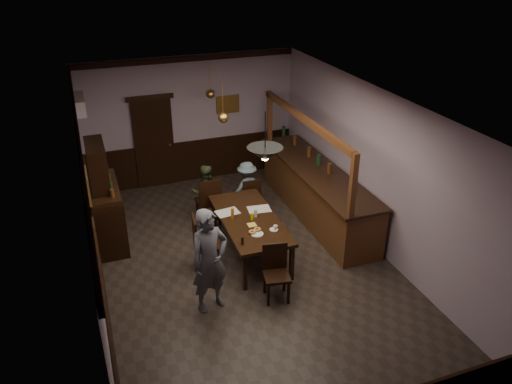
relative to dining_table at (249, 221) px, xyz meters
name	(u,v)px	position (x,y,z in m)	size (l,w,h in m)	color
room	(247,194)	(-0.20, -0.46, 0.81)	(5.01, 8.01, 3.01)	#2D2621
dining_table	(249,221)	(0.00, 0.00, 0.00)	(1.05, 2.22, 0.75)	black
chair_far_left	(209,199)	(-0.42, 1.27, -0.11)	(0.47, 0.47, 1.05)	black
chair_far_right	(251,196)	(0.48, 1.27, -0.19)	(0.42, 0.42, 0.90)	black
chair_near	(276,269)	(-0.02, -1.32, -0.17)	(0.48, 0.48, 0.94)	black
chair_side	(202,241)	(-0.94, -0.17, -0.12)	(0.51, 0.51, 1.04)	black
person_standing	(210,261)	(-1.08, -1.23, 0.19)	(0.64, 0.42, 1.74)	#575864
person_seated_left	(205,192)	(-0.41, 1.56, -0.08)	(0.59, 0.46, 1.21)	#455231
person_seated_right	(247,187)	(0.49, 1.54, -0.11)	(0.74, 0.43, 1.14)	slate
newspaper_left	(227,212)	(-0.31, 0.33, 0.07)	(0.42, 0.30, 0.01)	silver
newspaper_right	(259,209)	(0.28, 0.25, 0.07)	(0.42, 0.30, 0.01)	silver
napkin	(252,225)	(-0.04, -0.24, 0.07)	(0.15, 0.15, 0.00)	#DDBC51
saucer	(274,230)	(0.26, -0.54, 0.07)	(0.15, 0.15, 0.01)	white
coffee_cup	(275,227)	(0.29, -0.54, 0.11)	(0.08, 0.08, 0.07)	white
pastry_plate	(257,234)	(-0.06, -0.57, 0.07)	(0.22, 0.22, 0.01)	white
pastry_ring_a	(252,232)	(-0.13, -0.52, 0.10)	(0.13, 0.13, 0.04)	#C68C47
pastry_ring_b	(257,229)	(-0.02, -0.47, 0.10)	(0.13, 0.13, 0.04)	#C68C47
soda_can	(252,217)	(0.02, -0.08, 0.12)	(0.07, 0.07, 0.12)	yellow
beer_glass	(232,213)	(-0.29, 0.11, 0.16)	(0.06, 0.06, 0.20)	#BF721E
water_glass	(255,213)	(0.12, 0.01, 0.14)	(0.06, 0.06, 0.15)	silver
pepper_mill	(242,241)	(-0.40, -0.78, 0.13)	(0.04, 0.04, 0.14)	black
sideboard	(105,204)	(-2.41, 1.35, 0.12)	(0.55, 1.53, 2.02)	black
bar_counter	(316,191)	(1.79, 0.87, -0.11)	(0.93, 4.00, 2.25)	#492B13
door_back	(154,144)	(-1.10, 3.49, 0.36)	(0.90, 0.06, 2.10)	black
ac_unit	(79,104)	(-2.58, 2.44, 1.76)	(0.20, 0.85, 0.30)	white
picture_left_small	(94,236)	(-2.66, -2.06, 1.46)	(0.04, 0.28, 0.36)	olive
picture_left_large	(88,186)	(-2.66, 0.34, 1.01)	(0.04, 0.62, 0.48)	olive
picture_back	(228,104)	(0.70, 3.50, 1.11)	(0.55, 0.04, 0.42)	olive
pendant_iron	(265,154)	(-0.02, -0.80, 1.64)	(0.56, 0.56, 0.79)	black
pendant_brass_mid	(223,118)	(-0.10, 1.17, 1.61)	(0.20, 0.20, 0.81)	#BF8C3F
pendant_brass_far	(210,94)	(0.10, 2.78, 1.61)	(0.20, 0.20, 0.81)	#BF8C3F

